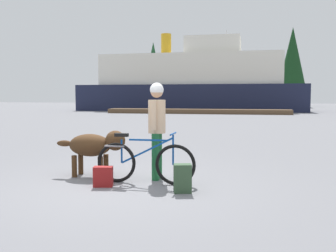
{
  "coord_description": "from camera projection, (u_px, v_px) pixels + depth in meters",
  "views": [
    {
      "loc": [
        2.22,
        -6.15,
        1.54
      ],
      "look_at": [
        0.38,
        2.11,
        0.88
      ],
      "focal_mm": 40.96,
      "sensor_mm": 36.0,
      "label": 1
    }
  ],
  "objects": [
    {
      "name": "pine_tree_far_right",
      "position": [
        292.0,
        57.0,
        55.11
      ],
      "size": [
        3.85,
        3.85,
        11.45
      ],
      "color": "#4C331E",
      "rests_on": "ground_plane"
    },
    {
      "name": "backpack",
      "position": [
        183.0,
        178.0,
        6.14
      ],
      "size": [
        0.32,
        0.27,
        0.46
      ],
      "primitive_type": "cube",
      "rotation": [
        0.0,
        0.0,
        0.27
      ],
      "color": "#334C33",
      "rests_on": "ground_plane"
    },
    {
      "name": "dog",
      "position": [
        95.0,
        145.0,
        7.34
      ],
      "size": [
        1.4,
        0.51,
        0.9
      ],
      "color": "#472D19",
      "rests_on": "ground_plane"
    },
    {
      "name": "dock_pier",
      "position": [
        198.0,
        111.0,
        34.31
      ],
      "size": [
        16.18,
        2.38,
        0.4
      ],
      "primitive_type": "cube",
      "color": "brown",
      "rests_on": "ground_plane"
    },
    {
      "name": "pine_tree_center",
      "position": [
        213.0,
        67.0,
        58.5
      ],
      "size": [
        2.95,
        2.95,
        10.13
      ],
      "color": "#4C331E",
      "rests_on": "ground_plane"
    },
    {
      "name": "handbag_pannier",
      "position": [
        103.0,
        177.0,
        6.54
      ],
      "size": [
        0.35,
        0.24,
        0.35
      ],
      "primitive_type": "cube",
      "rotation": [
        0.0,
        0.0,
        0.21
      ],
      "color": "maroon",
      "rests_on": "ground_plane"
    },
    {
      "name": "pine_tree_far_left",
      "position": [
        153.0,
        64.0,
        59.44
      ],
      "size": [
        2.83,
        2.83,
        9.89
      ],
      "color": "#4C331E",
      "rests_on": "ground_plane"
    },
    {
      "name": "ground_plane",
      "position": [
        120.0,
        186.0,
        6.59
      ],
      "size": [
        160.0,
        160.0,
        0.0
      ],
      "primitive_type": "plane",
      "color": "slate"
    },
    {
      "name": "ferry_boat",
      "position": [
        192.0,
        84.0,
        41.53
      ],
      "size": [
        23.53,
        7.83,
        8.33
      ],
      "color": "#191E38",
      "rests_on": "ground_plane"
    },
    {
      "name": "bicycle",
      "position": [
        145.0,
        162.0,
        6.74
      ],
      "size": [
        1.79,
        0.44,
        0.91
      ],
      "color": "black",
      "rests_on": "ground_plane"
    },
    {
      "name": "pine_tree_mid_back",
      "position": [
        292.0,
        70.0,
        58.24
      ],
      "size": [
        3.66,
        3.66,
        9.06
      ],
      "color": "#4C331E",
      "rests_on": "ground_plane"
    },
    {
      "name": "sailboat_moored",
      "position": [
        226.0,
        106.0,
        40.98
      ],
      "size": [
        8.99,
        2.52,
        8.46
      ],
      "color": "silver",
      "rests_on": "ground_plane"
    },
    {
      "name": "person_cyclist",
      "position": [
        157.0,
        121.0,
        7.07
      ],
      "size": [
        0.32,
        0.53,
        1.79
      ],
      "color": "#19592D",
      "rests_on": "ground_plane"
    }
  ]
}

